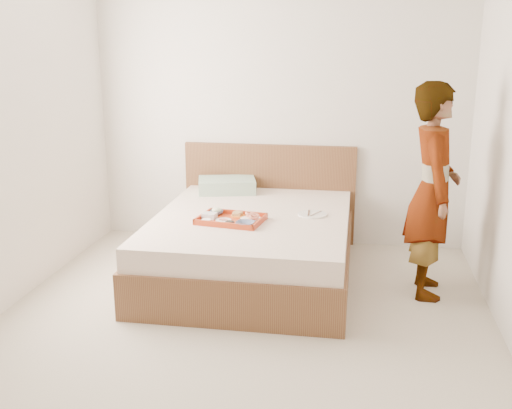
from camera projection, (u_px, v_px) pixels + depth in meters
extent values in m
cube|color=beige|center=(239.00, 331.00, 4.12)|extent=(3.50, 4.00, 0.01)
cube|color=silver|center=(279.00, 107.00, 5.68)|extent=(3.50, 0.01, 2.60)
cube|color=silver|center=(111.00, 245.00, 1.87)|extent=(3.50, 0.01, 2.60)
cube|color=brown|center=(252.00, 246.00, 5.01)|extent=(1.65, 2.00, 0.53)
cube|color=brown|center=(269.00, 193.00, 5.88)|extent=(1.65, 0.06, 0.95)
cube|color=#A6B5A3|center=(227.00, 185.00, 5.69)|extent=(0.60, 0.47, 0.13)
cube|color=red|center=(231.00, 219.00, 4.76)|extent=(0.55, 0.43, 0.05)
cylinder|color=white|center=(251.00, 219.00, 4.77)|extent=(0.20, 0.20, 0.01)
imported|color=#171D47|center=(245.00, 224.00, 4.61)|extent=(0.16, 0.16, 0.03)
cylinder|color=black|center=(230.00, 223.00, 4.63)|extent=(0.08, 0.08, 0.03)
cylinder|color=white|center=(223.00, 220.00, 4.75)|extent=(0.14, 0.14, 0.01)
cylinder|color=orange|center=(238.00, 216.00, 4.86)|extent=(0.14, 0.14, 0.01)
imported|color=#171D47|center=(217.00, 212.00, 4.92)|extent=(0.12, 0.12, 0.03)
cube|color=silver|center=(210.00, 216.00, 4.80)|extent=(0.12, 0.10, 0.05)
cylinder|color=white|center=(206.00, 221.00, 4.70)|extent=(0.08, 0.08, 0.03)
cylinder|color=white|center=(312.00, 214.00, 4.95)|extent=(0.29, 0.29, 0.01)
imported|color=silver|center=(433.00, 191.00, 4.55)|extent=(0.39, 0.60, 1.63)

